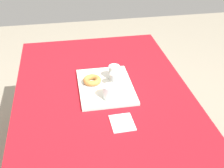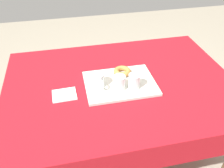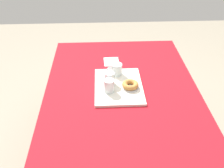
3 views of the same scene
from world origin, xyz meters
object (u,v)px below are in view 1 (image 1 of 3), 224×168
dining_table (102,98)px  sugar_donut_left (92,80)px  tea_mug_left (110,92)px  donut_plate_left (92,83)px  serving_tray (106,86)px  water_glass_far (114,73)px  water_glass_near (116,80)px  paper_napkin (122,123)px

dining_table → sugar_donut_left: size_ratio=12.94×
tea_mug_left → donut_plate_left: tea_mug_left is taller
serving_tray → water_glass_far: (-0.07, 0.07, 0.05)m
dining_table → tea_mug_left: (0.15, 0.03, 0.14)m
water_glass_near → sugar_donut_left: size_ratio=0.80×
dining_table → water_glass_far: 0.17m
water_glass_far → donut_plate_left: water_glass_far is taller
water_glass_far → sugar_donut_left: bearing=-76.3°
dining_table → donut_plate_left: bearing=-114.0°
donut_plate_left → sugar_donut_left: 0.02m
sugar_donut_left → donut_plate_left: bearing=0.0°
serving_tray → paper_napkin: 0.34m
dining_table → paper_napkin: 0.37m
water_glass_near → donut_plate_left: water_glass_near is taller
tea_mug_left → water_glass_far: bearing=163.7°
water_glass_far → paper_napkin: size_ratio=0.64×
paper_napkin → water_glass_near: bearing=175.1°
dining_table → paper_napkin: size_ratio=10.40×
sugar_donut_left → paper_napkin: sugar_donut_left is taller
dining_table → serving_tray: (0.01, 0.02, 0.09)m
water_glass_far → dining_table: bearing=-56.0°
serving_tray → paper_napkin: (0.34, 0.03, -0.01)m
donut_plate_left → sugar_donut_left: bearing=180.0°
donut_plate_left → water_glass_far: bearing=103.7°
sugar_donut_left → paper_napkin: (0.38, 0.11, -0.04)m
water_glass_near → water_glass_far: (-0.09, 0.01, 0.00)m
tea_mug_left → sugar_donut_left: 0.19m
water_glass_near → paper_napkin: water_glass_near is taller
tea_mug_left → water_glass_far: 0.21m
tea_mug_left → sugar_donut_left: (-0.17, -0.08, -0.02)m
water_glass_far → sugar_donut_left: (0.03, -0.14, -0.02)m
serving_tray → tea_mug_left: tea_mug_left is taller
tea_mug_left → water_glass_near: 0.13m
water_glass_near → paper_napkin: bearing=-4.9°
water_glass_near → water_glass_far: 0.09m
donut_plate_left → paper_napkin: size_ratio=0.85×
water_glass_far → donut_plate_left: (0.03, -0.14, -0.04)m
water_glass_far → donut_plate_left: size_ratio=0.76×
serving_tray → sugar_donut_left: 0.09m
water_glass_near → sugar_donut_left: 0.15m
water_glass_far → serving_tray: bearing=-44.3°
serving_tray → water_glass_near: (0.02, 0.06, 0.05)m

